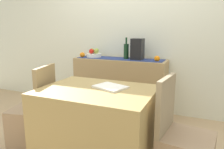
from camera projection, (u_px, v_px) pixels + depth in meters
name	position (u px, v px, depth m)	size (l,w,h in m)	color
ground_plane	(100.00, 142.00, 2.46)	(6.40, 6.40, 0.02)	tan
room_wall_rear	(133.00, 24.00, 3.25)	(6.40, 0.06, 2.70)	silver
sideboard_console	(120.00, 86.00, 3.25)	(1.37, 0.42, 0.83)	tan
table_runner	(120.00, 59.00, 3.16)	(1.29, 0.32, 0.01)	navy
fruit_bowl	(94.00, 55.00, 3.32)	(0.23, 0.23, 0.06)	white
apple_right	(96.00, 51.00, 3.29)	(0.07, 0.07, 0.07)	#909B3E
apple_upper	(91.00, 51.00, 3.28)	(0.07, 0.07, 0.07)	red
apple_center	(97.00, 51.00, 3.36)	(0.08, 0.08, 0.08)	#8DAA44
apple_rear	(92.00, 51.00, 3.34)	(0.08, 0.08, 0.08)	#8EA335
wine_bottle	(126.00, 51.00, 3.10)	(0.07, 0.07, 0.31)	#16371D
coffee_maker	(137.00, 49.00, 3.03)	(0.16, 0.18, 0.30)	black
orange_loose_near_bowl	(82.00, 55.00, 3.32)	(0.08, 0.08, 0.08)	orange
orange_loose_far	(157.00, 59.00, 2.89)	(0.08, 0.08, 0.08)	orange
dining_table	(97.00, 128.00, 1.98)	(1.01, 0.75, 0.74)	#A98B51
open_book	(110.00, 87.00, 1.94)	(0.28, 0.21, 0.02)	white
chair_near_window	(34.00, 124.00, 2.30)	(0.48, 0.48, 0.90)	#97795C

